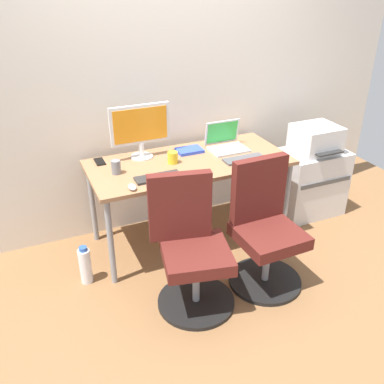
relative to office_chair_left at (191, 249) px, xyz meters
name	(u,v)px	position (x,y,z in m)	size (l,w,h in m)	color
ground_plane	(190,238)	(0.30, 0.70, -0.42)	(5.28, 5.28, 0.00)	brown
back_wall	(168,77)	(0.30, 1.14, 0.88)	(4.40, 0.04, 2.60)	silver
desk	(190,168)	(0.30, 0.70, 0.25)	(1.60, 0.72, 0.74)	#996B47
office_chair_left	(191,249)	(0.00, 0.00, 0.00)	(0.54, 0.54, 0.94)	black
office_chair_right	(265,230)	(0.58, 0.00, 0.00)	(0.54, 0.54, 0.94)	black
side_cabinet	(310,182)	(1.52, 0.68, -0.11)	(0.60, 0.43, 0.62)	silver
printer	(316,139)	(1.52, 0.68, 0.32)	(0.38, 0.40, 0.24)	silver
water_bottle_on_floor	(85,265)	(-0.64, 0.48, -0.28)	(0.09, 0.09, 0.31)	white
desktop_monitor	(140,128)	(-0.03, 0.92, 0.56)	(0.48, 0.18, 0.43)	silver
open_laptop	(226,142)	(0.68, 0.82, 0.37)	(0.31, 0.26, 0.23)	silver
keyboard_by_monitor	(158,177)	(-0.04, 0.50, 0.32)	(0.34, 0.12, 0.02)	#2D2D2D
keyboard_by_laptop	(244,159)	(0.70, 0.54, 0.32)	(0.34, 0.12, 0.02)	#515156
mouse_by_monitor	(265,162)	(0.82, 0.41, 0.33)	(0.06, 0.10, 0.03)	silver
mouse_by_laptop	(132,187)	(-0.26, 0.41, 0.33)	(0.06, 0.10, 0.03)	#B7B7B7
coffee_mug	(173,158)	(0.16, 0.72, 0.36)	(0.08, 0.08, 0.09)	yellow
pen_cup	(116,167)	(-0.30, 0.71, 0.37)	(0.07, 0.07, 0.10)	slate
phone_near_monitor	(100,162)	(-0.36, 0.96, 0.32)	(0.07, 0.14, 0.01)	black
phone_near_laptop	(277,158)	(0.96, 0.47, 0.32)	(0.07, 0.14, 0.01)	black
notebook	(189,150)	(0.37, 0.87, 0.33)	(0.21, 0.15, 0.03)	blue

